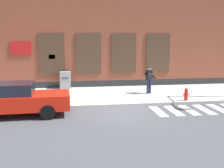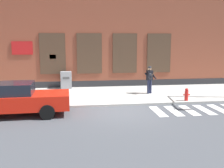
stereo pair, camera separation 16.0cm
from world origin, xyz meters
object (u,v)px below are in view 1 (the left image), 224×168
red_car (17,99)px  utility_box (65,80)px  busker (149,78)px  fire_hydrant (186,94)px

red_car → utility_box: bearing=71.9°
busker → fire_hydrant: 2.74m
utility_box → fire_hydrant: 8.26m
busker → utility_box: (-5.28, 2.50, -0.39)m
utility_box → fire_hydrant: bearing=-34.7°
red_car → fire_hydrant: bearing=9.1°
red_car → utility_box: 6.42m
red_car → busker: busker is taller
busker → utility_box: 5.86m
red_car → busker: bearing=26.3°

